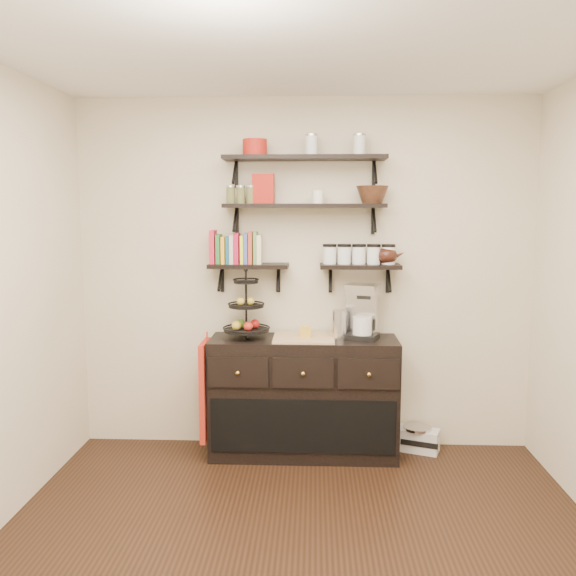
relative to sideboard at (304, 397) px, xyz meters
The scene contains 21 objects.
floor 1.58m from the sideboard, 90.01° to the right, with size 3.50×3.50×0.00m, color black.
ceiling 2.71m from the sideboard, 90.01° to the right, with size 3.50×3.50×0.02m, color white.
back_wall 0.93m from the sideboard, 90.09° to the left, with size 3.50×0.02×2.70m, color beige.
shelf_top 1.78m from the sideboard, 90.20° to the left, with size 1.20×0.27×0.23m.
shelf_mid 1.43m from the sideboard, 90.20° to the left, with size 1.20×0.27×0.23m.
shelf_low_left 1.07m from the sideboard, 164.45° to the left, with size 0.60×0.25×0.23m.
shelf_low_right 1.07m from the sideboard, 15.57° to the left, with size 0.60×0.25×0.23m.
cookbooks 1.22m from the sideboard, 166.70° to the left, with size 0.40×0.15×0.26m.
glass_canisters 1.14m from the sideboard, 15.69° to the left, with size 0.54×0.10×0.13m.
sideboard is the anchor object (origin of this frame).
fruit_stand 0.75m from the sideboard, behind, with size 0.34×0.34×0.50m.
candle 0.50m from the sideboard, ahead, with size 0.08×0.08×0.08m, color gold.
coffee_maker 0.78m from the sideboard, ahead, with size 0.28×0.28×0.41m.
thermal_carafe 0.62m from the sideboard, ahead, with size 0.11×0.11×0.22m, color silver.
apron 0.74m from the sideboard, behind, with size 0.04×0.31×0.73m, color maroon.
radio 0.95m from the sideboard, ahead, with size 0.36×0.28×0.19m.
recipe_box 1.59m from the sideboard, 161.88° to the left, with size 0.16×0.06×0.22m, color #A61B13.
walnut_bowl 1.60m from the sideboard, 11.32° to the left, with size 0.24×0.24×0.13m, color black, non-canonical shape.
ramekins 1.50m from the sideboard, 45.05° to the left, with size 0.09×0.09×0.10m, color white.
teapot 1.25m from the sideboard, 10.52° to the left, with size 0.20×0.15×0.15m, color black, non-canonical shape.
red_pot 1.90m from the sideboard, 164.77° to the left, with size 0.18×0.18×0.12m, color #A61B13.
Camera 1 is at (0.08, -2.95, 1.86)m, focal length 38.00 mm.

